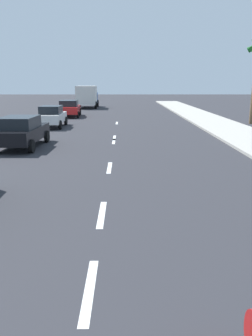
# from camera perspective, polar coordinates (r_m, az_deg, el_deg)

# --- Properties ---
(ground_plane) EXTENTS (160.00, 160.00, 0.00)m
(ground_plane) POSITION_cam_1_polar(r_m,az_deg,el_deg) (17.76, -2.18, 3.65)
(ground_plane) COLOR #2D2D33
(sidewalk_strip) EXTENTS (3.60, 80.00, 0.14)m
(sidewalk_strip) POSITION_cam_1_polar(r_m,az_deg,el_deg) (21.03, 20.06, 4.63)
(sidewalk_strip) COLOR #B2ADA3
(sidewalk_strip) RESTS_ON ground
(lane_stripe_2) EXTENTS (0.16, 1.80, 0.01)m
(lane_stripe_2) POSITION_cam_1_polar(r_m,az_deg,el_deg) (5.81, -6.12, -19.48)
(lane_stripe_2) COLOR white
(lane_stripe_2) RESTS_ON ground
(lane_stripe_3) EXTENTS (0.16, 1.80, 0.01)m
(lane_stripe_3) POSITION_cam_1_polar(r_m,az_deg,el_deg) (8.66, -4.05, -7.67)
(lane_stripe_3) COLOR white
(lane_stripe_3) RESTS_ON ground
(lane_stripe_4) EXTENTS (0.16, 1.80, 0.01)m
(lane_stripe_4) POSITION_cam_1_polar(r_m,az_deg,el_deg) (13.26, -2.77, 0.07)
(lane_stripe_4) COLOR white
(lane_stripe_4) RESTS_ON ground
(lane_stripe_5) EXTENTS (0.16, 1.80, 0.01)m
(lane_stripe_5) POSITION_cam_1_polar(r_m,az_deg,el_deg) (19.25, -2.05, 4.48)
(lane_stripe_5) COLOR white
(lane_stripe_5) RESTS_ON ground
(lane_stripe_6) EXTENTS (0.16, 1.80, 0.01)m
(lane_stripe_6) POSITION_cam_1_polar(r_m,az_deg,el_deg) (20.49, -1.95, 5.06)
(lane_stripe_6) COLOR white
(lane_stripe_6) RESTS_ON ground
(lane_stripe_7) EXTENTS (0.16, 1.80, 0.01)m
(lane_stripe_7) POSITION_cam_1_polar(r_m,az_deg,el_deg) (28.10, -1.54, 7.51)
(lane_stripe_7) COLOR white
(lane_stripe_7) RESTS_ON ground
(parked_car_black) EXTENTS (2.10, 4.42, 1.57)m
(parked_car_black) POSITION_cam_1_polar(r_m,az_deg,el_deg) (18.12, -17.14, 5.94)
(parked_car_black) COLOR black
(parked_car_black) RESTS_ON ground
(parked_car_white) EXTENTS (1.82, 3.84, 1.57)m
(parked_car_white) POSITION_cam_1_polar(r_m,az_deg,el_deg) (25.92, -12.28, 8.49)
(parked_car_white) COLOR white
(parked_car_white) RESTS_ON ground
(parked_car_red) EXTENTS (2.22, 4.47, 1.57)m
(parked_car_red) POSITION_cam_1_polar(r_m,az_deg,el_deg) (33.81, -9.43, 9.86)
(parked_car_red) COLOR red
(parked_car_red) RESTS_ON ground
(delivery_truck) EXTENTS (2.75, 6.27, 2.80)m
(delivery_truck) POSITION_cam_1_polar(r_m,az_deg,el_deg) (45.53, -6.49, 11.82)
(delivery_truck) COLOR #23478C
(delivery_truck) RESTS_ON ground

